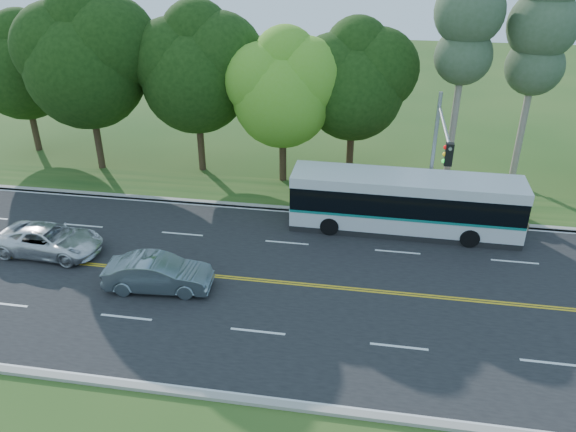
% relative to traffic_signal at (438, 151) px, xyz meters
% --- Properties ---
extents(ground, '(120.00, 120.00, 0.00)m').
position_rel_traffic_signal_xyz_m(ground, '(-6.49, -5.40, -4.67)').
color(ground, '#244B19').
rests_on(ground, ground).
extents(road, '(60.00, 14.00, 0.02)m').
position_rel_traffic_signal_xyz_m(road, '(-6.49, -5.40, -4.66)').
color(road, black).
rests_on(road, ground).
extents(curb_north, '(60.00, 0.30, 0.15)m').
position_rel_traffic_signal_xyz_m(curb_north, '(-6.49, 1.75, -4.60)').
color(curb_north, '#9F9A8F').
rests_on(curb_north, ground).
extents(curb_south, '(60.00, 0.30, 0.15)m').
position_rel_traffic_signal_xyz_m(curb_south, '(-6.49, -12.55, -4.60)').
color(curb_south, '#9F9A8F').
rests_on(curb_south, ground).
extents(grass_verge, '(60.00, 4.00, 0.10)m').
position_rel_traffic_signal_xyz_m(grass_verge, '(-6.49, 3.60, -4.62)').
color(grass_verge, '#244B19').
rests_on(grass_verge, ground).
extents(lane_markings, '(57.60, 13.82, 0.00)m').
position_rel_traffic_signal_xyz_m(lane_markings, '(-6.59, -5.40, -4.65)').
color(lane_markings, gold).
rests_on(lane_markings, road).
extents(tree_row, '(44.70, 9.10, 13.84)m').
position_rel_traffic_signal_xyz_m(tree_row, '(-11.65, 6.73, 2.06)').
color(tree_row, '#322316').
rests_on(tree_row, ground).
extents(bougainvillea_hedge, '(9.50, 2.25, 1.50)m').
position_rel_traffic_signal_xyz_m(bougainvillea_hedge, '(0.69, 2.75, -3.95)').
color(bougainvillea_hedge, '#9C0D48').
rests_on(bougainvillea_hedge, ground).
extents(traffic_signal, '(0.42, 6.10, 7.00)m').
position_rel_traffic_signal_xyz_m(traffic_signal, '(0.00, 0.00, 0.00)').
color(traffic_signal, '#999BA1').
rests_on(traffic_signal, ground).
extents(transit_bus, '(11.63, 2.68, 3.03)m').
position_rel_traffic_signal_xyz_m(transit_bus, '(-1.27, 0.40, -3.15)').
color(transit_bus, silver).
rests_on(transit_bus, road).
extents(sedan, '(4.76, 2.00, 1.53)m').
position_rel_traffic_signal_xyz_m(sedan, '(-11.87, -6.72, -3.89)').
color(sedan, slate).
rests_on(sedan, road).
extents(suv, '(5.20, 2.57, 1.42)m').
position_rel_traffic_signal_xyz_m(suv, '(-18.17, -4.71, -3.94)').
color(suv, silver).
rests_on(suv, road).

